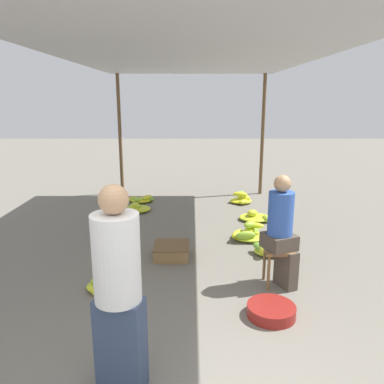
{
  "coord_description": "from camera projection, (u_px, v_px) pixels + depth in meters",
  "views": [
    {
      "loc": [
        0.02,
        -1.94,
        2.22
      ],
      "look_at": [
        0.0,
        3.08,
        0.98
      ],
      "focal_mm": 35.0,
      "sensor_mm": 36.0,
      "label": 1
    }
  ],
  "objects": [
    {
      "name": "canopy_post_back_left",
      "position": [
        121.0,
        136.0,
        8.76
      ],
      "size": [
        0.08,
        0.08,
        2.8
      ],
      "primitive_type": "cylinder",
      "color": "brown",
      "rests_on": "ground"
    },
    {
      "name": "canopy_post_back_right",
      "position": [
        264.0,
        136.0,
        8.75
      ],
      "size": [
        0.08,
        0.08,
        2.8
      ],
      "primitive_type": "cylinder",
      "color": "brown",
      "rests_on": "ground"
    },
    {
      "name": "canopy_tarp",
      "position": [
        192.0,
        56.0,
        5.22
      ],
      "size": [
        3.74,
        6.98,
        0.04
      ],
      "primitive_type": "cube",
      "color": "#B2B2B7",
      "rests_on": "canopy_post_front_left"
    },
    {
      "name": "vendor_foreground",
      "position": [
        119.0,
        289.0,
        2.78
      ],
      "size": [
        0.43,
        0.43,
        1.65
      ],
      "color": "#384766",
      "rests_on": "ground"
    },
    {
      "name": "stool",
      "position": [
        279.0,
        256.0,
        4.53
      ],
      "size": [
        0.34,
        0.34,
        0.48
      ],
      "color": "brown",
      "rests_on": "ground"
    },
    {
      "name": "vendor_seated",
      "position": [
        283.0,
        229.0,
        4.44
      ],
      "size": [
        0.45,
        0.45,
        1.38
      ],
      "color": "#4C4238",
      "rests_on": "ground"
    },
    {
      "name": "basin_black",
      "position": [
        272.0,
        311.0,
        3.93
      ],
      "size": [
        0.51,
        0.51,
        0.13
      ],
      "color": "maroon",
      "rests_on": "ground"
    },
    {
      "name": "banana_pile_left_0",
      "position": [
        104.0,
        283.0,
        4.5
      ],
      "size": [
        0.38,
        0.49,
        0.17
      ],
      "color": "#81B835",
      "rests_on": "ground"
    },
    {
      "name": "banana_pile_left_1",
      "position": [
        122.0,
        227.0,
        6.49
      ],
      "size": [
        0.53,
        0.44,
        0.18
      ],
      "color": "#ACC92D",
      "rests_on": "ground"
    },
    {
      "name": "banana_pile_left_2",
      "position": [
        137.0,
        208.0,
        7.62
      ],
      "size": [
        0.59,
        0.62,
        0.16
      ],
      "color": "#B4CC2C",
      "rests_on": "ground"
    },
    {
      "name": "banana_pile_left_3",
      "position": [
        142.0,
        199.0,
        8.3
      ],
      "size": [
        0.63,
        0.41,
        0.16
      ],
      "color": "#75B337",
      "rests_on": "ground"
    },
    {
      "name": "banana_pile_right_0",
      "position": [
        250.0,
        234.0,
        6.1
      ],
      "size": [
        0.63,
        0.62,
        0.31
      ],
      "color": "#77B437",
      "rests_on": "ground"
    },
    {
      "name": "banana_pile_right_1",
      "position": [
        257.0,
        217.0,
        7.07
      ],
      "size": [
        0.6,
        0.67,
        0.22
      ],
      "color": "#A3C62F",
      "rests_on": "ground"
    },
    {
      "name": "banana_pile_right_2",
      "position": [
        270.0,
        248.0,
        5.49
      ],
      "size": [
        0.53,
        0.43,
        0.25
      ],
      "color": "#75B337",
      "rests_on": "ground"
    },
    {
      "name": "banana_pile_right_3",
      "position": [
        243.0,
        198.0,
        8.23
      ],
      "size": [
        0.48,
        0.53,
        0.26
      ],
      "color": "yellow",
      "rests_on": "ground"
    },
    {
      "name": "crate_near",
      "position": [
        173.0,
        251.0,
        5.41
      ],
      "size": [
        0.51,
        0.51,
        0.19
      ],
      "color": "olive",
      "rests_on": "ground"
    }
  ]
}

